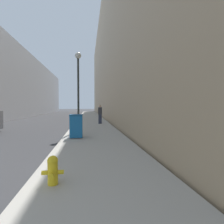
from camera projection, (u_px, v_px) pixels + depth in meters
sidewalk_right at (91, 120)px, 20.45m from camera, size 3.37×60.00×0.13m
building_right_stone at (137, 62)px, 29.11m from camera, size 12.00×60.00×18.35m
fire_hydrant at (53, 170)px, 3.66m from camera, size 0.45×0.33×0.61m
trash_bin at (76, 126)px, 9.09m from camera, size 0.65×0.70×1.21m
lamppost at (78, 82)px, 11.52m from camera, size 0.41×0.41×5.16m
pedestrian_on_sidewalk at (100, 114)px, 16.18m from camera, size 0.35×0.23×1.74m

